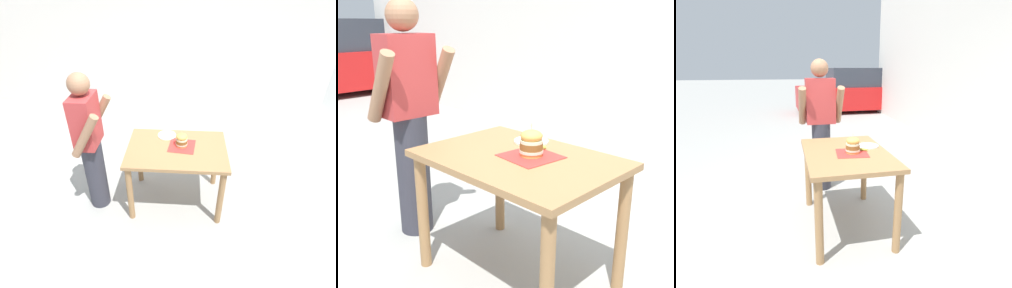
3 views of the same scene
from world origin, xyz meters
TOP-DOWN VIEW (x-y plane):
  - ground_plane at (0.00, 0.00)m, footprint 80.00×80.00m
  - patio_table at (0.00, 0.00)m, footprint 0.80×1.13m
  - serving_paper at (0.04, -0.06)m, footprint 0.33×0.33m
  - sandwich at (0.05, -0.05)m, footprint 0.14×0.14m
  - pickle_spear at (0.17, -0.02)m, footprint 0.08×0.06m
  - side_plate_with_forks at (0.26, 0.13)m, footprint 0.22×0.22m
  - diner_across_table at (-0.12, 0.95)m, footprint 0.55×0.35m

SIDE VIEW (x-z plane):
  - ground_plane at x=0.00m, z-range 0.00..0.00m
  - patio_table at x=0.00m, z-range 0.26..1.06m
  - serving_paper at x=0.04m, z-range 0.80..0.80m
  - side_plate_with_forks at x=0.26m, z-range 0.80..0.82m
  - pickle_spear at x=0.17m, z-range 0.80..0.83m
  - sandwich at x=0.05m, z-range 0.78..0.97m
  - diner_across_table at x=-0.12m, z-range 0.04..1.73m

